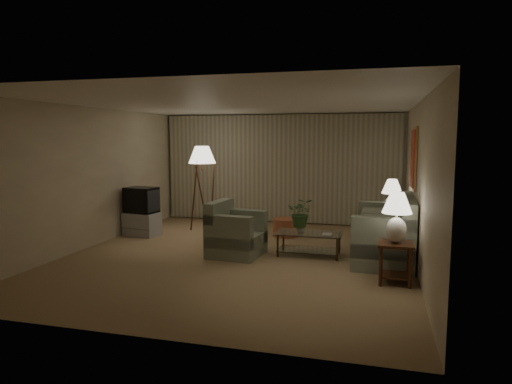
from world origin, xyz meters
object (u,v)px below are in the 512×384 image
Objects in this scene: table_lamp_near at (397,213)px; tv_cabinet at (142,224)px; coffee_table at (309,240)px; crt_tv at (141,200)px; armchair at (237,234)px; table_lamp_far at (392,194)px; floor_lamp at (203,186)px; vase at (301,228)px; sofa at (384,234)px; ottoman at (286,227)px; side_table_far at (391,224)px; side_table_near at (395,256)px.

table_lamp_near is 0.92× the size of tv_cabinet.
coffee_table is 3.87m from crt_tv.
armchair is 3.24m from table_lamp_far.
tv_cabinet is (-2.50, 1.10, -0.14)m from armchair.
armchair is 1.36× the size of tv_cabinet.
armchair is at bearing 161.28° from table_lamp_near.
floor_lamp reaches higher than vase.
table_lamp_near is (0.15, -1.35, 0.60)m from sofa.
table_lamp_far is 1.22× the size of ottoman.
table_lamp_far is at bearing -123.69° from side_table_far.
side_table_near and side_table_far have the same top height.
table_lamp_far is 5.29m from tv_cabinet.
vase is (-1.59, -1.35, 0.09)m from side_table_far.
sofa reaches higher than ottoman.
table_lamp_near is at bearing -35.43° from floor_lamp.
side_table_far is 4.22m from floor_lamp.
ottoman is (-2.01, 1.40, -0.25)m from sofa.
coffee_table is at bearing -69.58° from armchair.
armchair is 2.76m from crt_tv.
floor_lamp is (-4.16, 0.36, 0.61)m from side_table_far.
floor_lamp reaches higher than tv_cabinet.
tv_cabinet is 3.13m from ottoman.
armchair is 0.56× the size of floor_lamp.
side_table_near is at bearing -90.00° from side_table_far.
tv_cabinet is 1.40× the size of ottoman.
floor_lamp is at bearing 175.06° from table_lamp_far.
floor_lamp is 3.37× the size of ottoman.
armchair reaches higher than side_table_near.
tv_cabinet is 0.42× the size of floor_lamp.
ottoman is (0.54, 1.84, -0.20)m from armchair.
table_lamp_far is 4.82× the size of vase.
armchair is at bearing -106.46° from ottoman.
vase reaches higher than tv_cabinet.
table_lamp_far is 0.36× the size of floor_lamp.
crt_tv is 3.70m from vase.
table_lamp_near is 3.60m from ottoman.
ottoman is (-0.72, 1.50, -0.09)m from coffee_table.
armchair is 1.81× the size of side_table_far.
sofa is 1.45m from vase.
floor_lamp is at bearing 146.34° from vase.
sofa is at bearing 1.77° from crt_tv.
table_lamp_near is 5.58m from crt_tv.
crt_tv reaches higher than sofa.
crt_tv is 1.24× the size of ottoman.
crt_tv is at bearing 168.00° from vase.
vase is at bearing -2.71° from tv_cabinet.
coffee_table is (-1.44, 1.25, -0.76)m from table_lamp_near.
side_table_far is 0.85× the size of crt_tv.
side_table_near is at bearing -38.14° from vase.
tv_cabinet is at bearing 0.00° from crt_tv.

